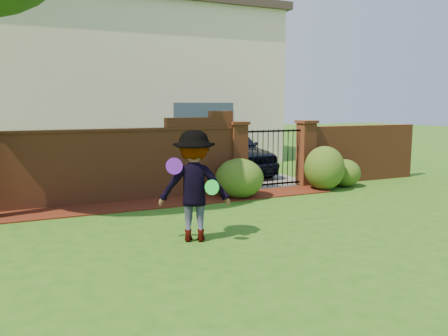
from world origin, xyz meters
name	(u,v)px	position (x,y,z in m)	size (l,w,h in m)	color
ground	(217,242)	(0.00, 0.00, -0.01)	(80.00, 80.00, 0.01)	#295615
mulch_bed	(119,207)	(-0.95, 3.34, 0.01)	(11.10, 1.08, 0.03)	#3C140B
brick_wall	(65,166)	(-2.01, 4.00, 0.93)	(8.70, 0.31, 2.16)	brown
brick_wall_return	(360,153)	(6.60, 4.00, 0.85)	(4.00, 0.25, 1.70)	brown
pillar_left	(238,156)	(2.40, 4.00, 0.96)	(0.50, 0.50, 1.88)	brown
pillar_right	(306,153)	(4.60, 4.00, 0.96)	(0.50, 0.50, 1.88)	brown
iron_gate	(273,158)	(3.50, 4.00, 0.85)	(1.78, 0.03, 1.60)	black
driveway	(215,170)	(3.50, 8.00, 0.01)	(3.20, 8.00, 0.01)	slate
house	(119,84)	(1.00, 12.00, 3.16)	(12.40, 6.40, 6.30)	#F5E9CD
car	(230,151)	(3.56, 6.87, 0.79)	(1.86, 4.61, 1.57)	black
shrub_left	(239,178)	(2.04, 3.18, 0.50)	(1.21, 1.21, 0.99)	#264D17
shrub_middle	(324,168)	(4.64, 3.18, 0.60)	(1.10, 1.10, 1.21)	#264D17
shrub_right	(345,173)	(5.50, 3.36, 0.39)	(0.88, 0.88, 0.78)	#264D17
man	(194,186)	(-0.33, 0.21, 0.95)	(1.22, 0.70, 1.89)	gray
frisbee_purple	(174,166)	(-0.69, 0.16, 1.32)	(0.28, 0.28, 0.03)	#6B1DB7
frisbee_green	(212,187)	(-0.15, -0.16, 0.98)	(0.25, 0.25, 0.02)	green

